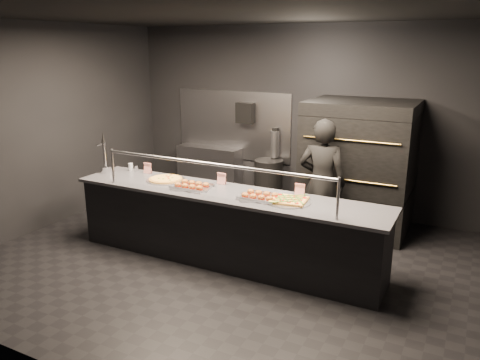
% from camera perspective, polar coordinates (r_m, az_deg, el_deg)
% --- Properties ---
extents(room, '(6.04, 6.00, 3.00)m').
position_cam_1_polar(room, '(5.68, -1.93, 4.28)').
color(room, black).
rests_on(room, ground).
extents(service_counter, '(4.10, 0.78, 1.37)m').
position_cam_1_polar(service_counter, '(5.92, -1.87, -5.66)').
color(service_counter, black).
rests_on(service_counter, ground).
extents(pizza_oven, '(1.50, 1.23, 1.91)m').
position_cam_1_polar(pizza_oven, '(7.07, 14.28, 1.72)').
color(pizza_oven, black).
rests_on(pizza_oven, ground).
extents(prep_shelf, '(1.20, 0.35, 0.90)m').
position_cam_1_polar(prep_shelf, '(8.60, -3.71, 1.13)').
color(prep_shelf, '#99999E').
rests_on(prep_shelf, ground).
extents(towel_dispenser, '(0.30, 0.20, 0.35)m').
position_cam_1_polar(towel_dispenser, '(8.12, 0.70, 8.19)').
color(towel_dispenser, black).
rests_on(towel_dispenser, room).
extents(fire_extinguisher, '(0.14, 0.14, 0.51)m').
position_cam_1_polar(fire_extinguisher, '(7.98, 4.27, 4.45)').
color(fire_extinguisher, '#B2B2B7').
rests_on(fire_extinguisher, room).
extents(beer_tap, '(0.15, 0.22, 0.59)m').
position_cam_1_polar(beer_tap, '(6.88, -16.14, 2.23)').
color(beer_tap, silver).
rests_on(beer_tap, service_counter).
extents(round_pizza, '(0.51, 0.51, 0.03)m').
position_cam_1_polar(round_pizza, '(6.33, -9.06, 0.09)').
color(round_pizza, silver).
rests_on(round_pizza, service_counter).
extents(slider_tray_a, '(0.55, 0.47, 0.07)m').
position_cam_1_polar(slider_tray_a, '(5.95, -5.88, -0.70)').
color(slider_tray_a, silver).
rests_on(slider_tray_a, service_counter).
extents(slider_tray_b, '(0.55, 0.48, 0.07)m').
position_cam_1_polar(slider_tray_b, '(5.51, 2.45, -1.97)').
color(slider_tray_b, silver).
rests_on(slider_tray_b, service_counter).
extents(square_pizza, '(0.51, 0.51, 0.05)m').
position_cam_1_polar(square_pizza, '(5.42, 5.97, -2.48)').
color(square_pizza, silver).
rests_on(square_pizza, service_counter).
extents(condiment_jar, '(0.16, 0.06, 0.11)m').
position_cam_1_polar(condiment_jar, '(6.90, -12.96, 1.50)').
color(condiment_jar, silver).
rests_on(condiment_jar, service_counter).
extents(tent_cards, '(2.39, 0.04, 0.15)m').
position_cam_1_polar(tent_cards, '(6.09, -2.60, 0.23)').
color(tent_cards, white).
rests_on(tent_cards, service_counter).
extents(trash_bin, '(0.48, 0.48, 0.81)m').
position_cam_1_polar(trash_bin, '(7.99, 3.47, -0.38)').
color(trash_bin, black).
rests_on(trash_bin, ground).
extents(worker, '(0.67, 0.47, 1.75)m').
position_cam_1_polar(worker, '(6.39, 9.93, -0.39)').
color(worker, black).
rests_on(worker, ground).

